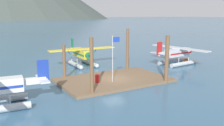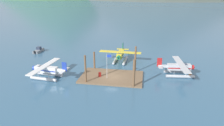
{
  "view_description": "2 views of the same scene",
  "coord_description": "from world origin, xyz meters",
  "px_view_note": "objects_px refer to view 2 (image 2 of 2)",
  "views": [
    {
      "loc": [
        -14.55,
        -24.52,
        7.79
      ],
      "look_at": [
        2.05,
        3.85,
        1.33
      ],
      "focal_mm": 39.72,
      "sensor_mm": 36.0,
      "label": 1
    },
    {
      "loc": [
        6.56,
        -38.06,
        17.14
      ],
      "look_at": [
        -0.47,
        3.17,
        2.07
      ],
      "focal_mm": 32.48,
      "sensor_mm": 36.0,
      "label": 2
    }
  ],
  "objects_px": {
    "mooring_buoy": "(190,74)",
    "seaplane_silver_stbd_fwd": "(179,69)",
    "flagpole": "(108,63)",
    "seaplane_yellow_bow_centre": "(120,56)",
    "fuel_drum": "(100,74)",
    "seaplane_white_port_aft": "(46,71)",
    "boat_grey_open_west": "(39,50)"
  },
  "relations": [
    {
      "from": "fuel_drum",
      "to": "mooring_buoy",
      "type": "height_order",
      "value": "fuel_drum"
    },
    {
      "from": "seaplane_white_port_aft",
      "to": "seaplane_silver_stbd_fwd",
      "type": "xyz_separation_m",
      "value": [
        27.0,
        5.95,
        0.0
      ]
    },
    {
      "from": "fuel_drum",
      "to": "mooring_buoy",
      "type": "xyz_separation_m",
      "value": [
        18.71,
        4.46,
        -0.38
      ]
    },
    {
      "from": "mooring_buoy",
      "to": "seaplane_yellow_bow_centre",
      "type": "height_order",
      "value": "seaplane_yellow_bow_centre"
    },
    {
      "from": "mooring_buoy",
      "to": "seaplane_silver_stbd_fwd",
      "type": "bearing_deg",
      "value": -169.3
    },
    {
      "from": "mooring_buoy",
      "to": "seaplane_silver_stbd_fwd",
      "type": "relative_size",
      "value": 0.07
    },
    {
      "from": "mooring_buoy",
      "to": "seaplane_yellow_bow_centre",
      "type": "relative_size",
      "value": 0.07
    },
    {
      "from": "flagpole",
      "to": "boat_grey_open_west",
      "type": "bearing_deg",
      "value": 146.17
    },
    {
      "from": "fuel_drum",
      "to": "seaplane_silver_stbd_fwd",
      "type": "relative_size",
      "value": 0.08
    },
    {
      "from": "mooring_buoy",
      "to": "seaplane_white_port_aft",
      "type": "height_order",
      "value": "seaplane_white_port_aft"
    },
    {
      "from": "fuel_drum",
      "to": "seaplane_yellow_bow_centre",
      "type": "bearing_deg",
      "value": 75.13
    },
    {
      "from": "flagpole",
      "to": "seaplane_white_port_aft",
      "type": "bearing_deg",
      "value": -173.83
    },
    {
      "from": "flagpole",
      "to": "seaplane_silver_stbd_fwd",
      "type": "distance_m",
      "value": 15.32
    },
    {
      "from": "boat_grey_open_west",
      "to": "fuel_drum",
      "type": "bearing_deg",
      "value": -34.85
    },
    {
      "from": "fuel_drum",
      "to": "seaplane_yellow_bow_centre",
      "type": "xyz_separation_m",
      "value": [
        2.86,
        10.78,
        0.84
      ]
    },
    {
      "from": "flagpole",
      "to": "seaplane_yellow_bow_centre",
      "type": "bearing_deg",
      "value": 84.52
    },
    {
      "from": "seaplane_white_port_aft",
      "to": "seaplane_yellow_bow_centre",
      "type": "xyz_separation_m",
      "value": [
        13.62,
        12.74,
        0.0
      ]
    },
    {
      "from": "seaplane_white_port_aft",
      "to": "fuel_drum",
      "type": "bearing_deg",
      "value": 10.35
    },
    {
      "from": "seaplane_yellow_bow_centre",
      "to": "boat_grey_open_west",
      "type": "bearing_deg",
      "value": 169.76
    },
    {
      "from": "seaplane_yellow_bow_centre",
      "to": "seaplane_white_port_aft",
      "type": "bearing_deg",
      "value": -136.9
    },
    {
      "from": "boat_grey_open_west",
      "to": "seaplane_silver_stbd_fwd",
      "type": "bearing_deg",
      "value": -16.45
    },
    {
      "from": "mooring_buoy",
      "to": "seaplane_white_port_aft",
      "type": "xyz_separation_m",
      "value": [
        -29.47,
        -6.42,
        1.22
      ]
    },
    {
      "from": "flagpole",
      "to": "mooring_buoy",
      "type": "bearing_deg",
      "value": 16.65
    },
    {
      "from": "flagpole",
      "to": "mooring_buoy",
      "type": "relative_size",
      "value": 7.2
    },
    {
      "from": "fuel_drum",
      "to": "seaplane_silver_stbd_fwd",
      "type": "bearing_deg",
      "value": 13.8
    },
    {
      "from": "seaplane_silver_stbd_fwd",
      "to": "boat_grey_open_west",
      "type": "xyz_separation_m",
      "value": [
        -38.15,
        11.26,
        -1.09
      ]
    },
    {
      "from": "fuel_drum",
      "to": "seaplane_white_port_aft",
      "type": "bearing_deg",
      "value": -169.65
    },
    {
      "from": "flagpole",
      "to": "fuel_drum",
      "type": "bearing_deg",
      "value": 160.99
    },
    {
      "from": "fuel_drum",
      "to": "seaplane_white_port_aft",
      "type": "height_order",
      "value": "seaplane_white_port_aft"
    },
    {
      "from": "flagpole",
      "to": "seaplane_silver_stbd_fwd",
      "type": "height_order",
      "value": "flagpole"
    },
    {
      "from": "seaplane_silver_stbd_fwd",
      "to": "flagpole",
      "type": "bearing_deg",
      "value": -162.36
    },
    {
      "from": "flagpole",
      "to": "mooring_buoy",
      "type": "xyz_separation_m",
      "value": [
        16.94,
        5.07,
        -3.23
      ]
    }
  ]
}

